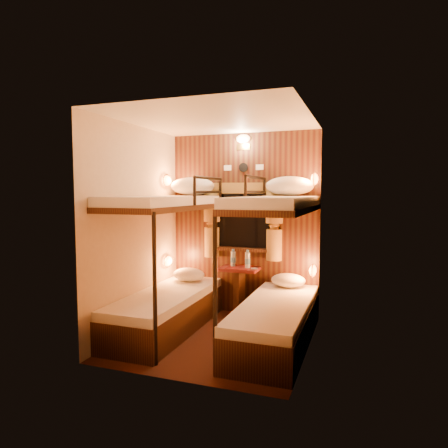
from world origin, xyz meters
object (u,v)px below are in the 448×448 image
at_px(table, 239,285).
at_px(bottle_right, 248,260).
at_px(bunk_right, 276,293).
at_px(bottle_left, 233,259).
at_px(bunk_left, 167,283).

height_order(table, bottle_right, bottle_right).
height_order(bunk_right, bottle_left, bunk_right).
relative_size(bunk_left, bottle_right, 7.92).
distance_m(table, bottle_right, 0.36).
relative_size(bunk_right, bottle_left, 8.21).
bearing_deg(bunk_left, bottle_right, 44.63).
xyz_separation_m(table, bottle_right, (0.12, -0.03, 0.34)).
xyz_separation_m(bunk_left, table, (0.65, 0.78, -0.14)).
height_order(bunk_left, bunk_right, same).
bearing_deg(bottle_right, bunk_right, -54.96).
xyz_separation_m(bottle_left, bottle_right, (0.21, -0.06, 0.00)).
relative_size(bunk_left, bunk_right, 1.00).
xyz_separation_m(bunk_left, bunk_right, (1.30, 0.00, 0.00)).
bearing_deg(bottle_right, table, 167.91).
distance_m(bunk_left, bunk_right, 1.30).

